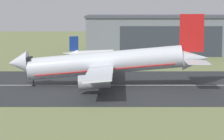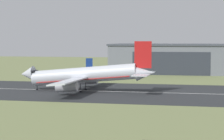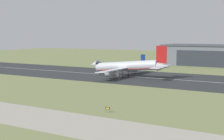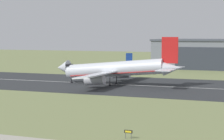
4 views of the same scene
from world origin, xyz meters
The scene contains 8 objects.
ground_plane centered at (0.00, 58.20, 0.00)m, with size 665.88×665.88×0.00m, color #7A8451.
runway_strip centered at (0.00, 116.39, 0.03)m, with size 425.88×54.11×0.06m, color #2B2D30.
runway_centreline centered at (0.00, 116.39, 0.07)m, with size 383.29×0.70×0.01m, color silver.
taxiway_road centered at (0.00, 28.24, 0.03)m, with size 319.41×17.59×0.05m, color #A8A393.
hangar_building centered at (-14.23, 204.80, 7.56)m, with size 63.78×35.72×15.09m.
airplane_landing centered at (-37.23, 114.98, 5.36)m, with size 46.98×49.91×16.81m.
airplane_parked_centre centered at (-41.77, 164.06, 2.95)m, with size 18.94×18.63×9.10m.
runway_sign centered at (-6.68, 42.36, 1.13)m, with size 1.45×0.13×1.52m.
Camera 3 is at (37.41, -33.15, 22.02)m, focal length 50.00 mm.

